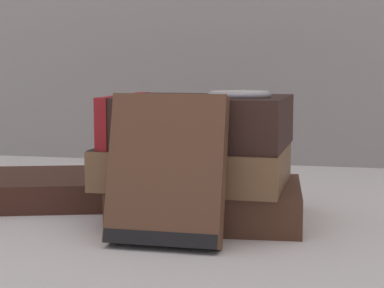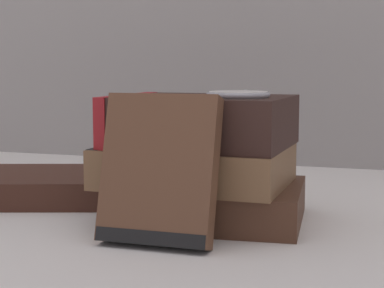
{
  "view_description": "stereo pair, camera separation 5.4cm",
  "coord_description": "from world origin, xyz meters",
  "px_view_note": "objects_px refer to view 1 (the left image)",
  "views": [
    {
      "loc": [
        0.15,
        -0.62,
        0.15
      ],
      "look_at": [
        0.02,
        -0.02,
        0.08
      ],
      "focal_mm": 60.0,
      "sensor_mm": 36.0,
      "label": 1
    },
    {
      "loc": [
        0.21,
        -0.6,
        0.15
      ],
      "look_at": [
        0.02,
        -0.02,
        0.08
      ],
      "focal_mm": 60.0,
      "sensor_mm": 36.0,
      "label": 2
    }
  ],
  "objects_px": {
    "book_flat_top": "(194,121)",
    "book_flat_middle": "(189,165)",
    "pocket_watch": "(239,94)",
    "book_flat_bottom": "(204,201)",
    "book_side_left": "(25,189)",
    "reading_glasses": "(153,191)",
    "book_leaning_front": "(166,176)"
  },
  "relations": [
    {
      "from": "book_leaning_front",
      "to": "pocket_watch",
      "type": "height_order",
      "value": "same"
    },
    {
      "from": "book_leaning_front",
      "to": "pocket_watch",
      "type": "xyz_separation_m",
      "value": [
        0.05,
        0.08,
        0.07
      ]
    },
    {
      "from": "book_flat_middle",
      "to": "book_leaning_front",
      "type": "distance_m",
      "value": 0.09
    },
    {
      "from": "pocket_watch",
      "to": "book_flat_bottom",
      "type": "bearing_deg",
      "value": 151.07
    },
    {
      "from": "book_flat_middle",
      "to": "book_leaning_front",
      "type": "bearing_deg",
      "value": -88.68
    },
    {
      "from": "pocket_watch",
      "to": "book_leaning_front",
      "type": "bearing_deg",
      "value": -123.65
    },
    {
      "from": "book_flat_top",
      "to": "pocket_watch",
      "type": "distance_m",
      "value": 0.06
    },
    {
      "from": "book_side_left",
      "to": "book_leaning_front",
      "type": "bearing_deg",
      "value": -51.08
    },
    {
      "from": "book_flat_middle",
      "to": "book_leaning_front",
      "type": "height_order",
      "value": "book_leaning_front"
    },
    {
      "from": "pocket_watch",
      "to": "book_flat_top",
      "type": "bearing_deg",
      "value": 161.98
    },
    {
      "from": "book_flat_top",
      "to": "pocket_watch",
      "type": "relative_size",
      "value": 2.75
    },
    {
      "from": "pocket_watch",
      "to": "reading_glasses",
      "type": "height_order",
      "value": "pocket_watch"
    },
    {
      "from": "book_flat_middle",
      "to": "book_flat_top",
      "type": "height_order",
      "value": "book_flat_top"
    },
    {
      "from": "book_side_left",
      "to": "book_flat_middle",
      "type": "bearing_deg",
      "value": -29.65
    },
    {
      "from": "book_flat_bottom",
      "to": "book_leaning_front",
      "type": "height_order",
      "value": "book_leaning_front"
    },
    {
      "from": "book_side_left",
      "to": "pocket_watch",
      "type": "xyz_separation_m",
      "value": [
        0.25,
        -0.05,
        0.11
      ]
    },
    {
      "from": "book_side_left",
      "to": "reading_glasses",
      "type": "height_order",
      "value": "book_side_left"
    },
    {
      "from": "book_side_left",
      "to": "pocket_watch",
      "type": "relative_size",
      "value": 3.74
    },
    {
      "from": "book_side_left",
      "to": "book_leaning_front",
      "type": "relative_size",
      "value": 1.81
    },
    {
      "from": "book_flat_bottom",
      "to": "pocket_watch",
      "type": "xyz_separation_m",
      "value": [
        0.04,
        -0.02,
        0.11
      ]
    },
    {
      "from": "book_flat_bottom",
      "to": "book_flat_middle",
      "type": "height_order",
      "value": "book_flat_middle"
    },
    {
      "from": "book_flat_top",
      "to": "book_flat_middle",
      "type": "bearing_deg",
      "value": -155.5
    },
    {
      "from": "reading_glasses",
      "to": "pocket_watch",
      "type": "bearing_deg",
      "value": -53.06
    },
    {
      "from": "book_flat_bottom",
      "to": "reading_glasses",
      "type": "relative_size",
      "value": 1.84
    },
    {
      "from": "book_flat_middle",
      "to": "reading_glasses",
      "type": "xyz_separation_m",
      "value": [
        -0.07,
        0.12,
        -0.05
      ]
    },
    {
      "from": "book_flat_top",
      "to": "book_side_left",
      "type": "height_order",
      "value": "book_flat_top"
    },
    {
      "from": "book_flat_bottom",
      "to": "reading_glasses",
      "type": "height_order",
      "value": "book_flat_bottom"
    },
    {
      "from": "book_flat_bottom",
      "to": "reading_glasses",
      "type": "xyz_separation_m",
      "value": [
        -0.09,
        0.12,
        -0.02
      ]
    },
    {
      "from": "book_flat_middle",
      "to": "book_flat_top",
      "type": "distance_m",
      "value": 0.04
    },
    {
      "from": "book_flat_bottom",
      "to": "reading_glasses",
      "type": "distance_m",
      "value": 0.15
    },
    {
      "from": "book_flat_top",
      "to": "book_leaning_front",
      "type": "bearing_deg",
      "value": -90.79
    },
    {
      "from": "book_flat_top",
      "to": "reading_glasses",
      "type": "bearing_deg",
      "value": 124.5
    }
  ]
}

